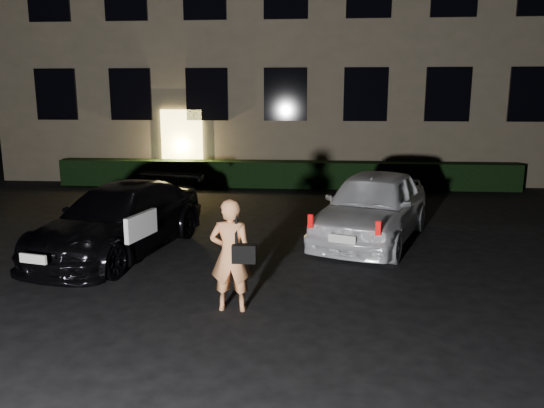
{
  "coord_description": "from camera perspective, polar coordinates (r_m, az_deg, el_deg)",
  "views": [
    {
      "loc": [
        1.06,
        -6.74,
        3.03
      ],
      "look_at": [
        0.32,
        2.0,
        1.2
      ],
      "focal_mm": 35.0,
      "sensor_mm": 36.0,
      "label": 1
    }
  ],
  "objects": [
    {
      "name": "ground",
      "position": [
        7.46,
        -3.86,
        -12.19
      ],
      "size": [
        80.0,
        80.0,
        0.0
      ],
      "primitive_type": "plane",
      "color": "black",
      "rests_on": "ground"
    },
    {
      "name": "building",
      "position": [
        21.95,
        2.15,
        19.57
      ],
      "size": [
        20.0,
        8.11,
        12.0
      ],
      "color": "#665C49",
      "rests_on": "ground"
    },
    {
      "name": "hedge",
      "position": [
        17.46,
        1.3,
        3.22
      ],
      "size": [
        15.0,
        0.7,
        0.85
      ],
      "primitive_type": "cube",
      "color": "black",
      "rests_on": "ground"
    },
    {
      "name": "sedan",
      "position": [
        10.62,
        -16.06,
        -1.63
      ],
      "size": [
        2.76,
        4.77,
        1.3
      ],
      "rotation": [
        0.0,
        0.0,
        -0.22
      ],
      "color": "black",
      "rests_on": "ground"
    },
    {
      "name": "hatch",
      "position": [
        11.22,
        10.79,
        -0.22
      ],
      "size": [
        3.1,
        4.64,
        1.47
      ],
      "rotation": [
        0.0,
        0.0,
        -0.35
      ],
      "color": "white",
      "rests_on": "ground"
    },
    {
      "name": "man",
      "position": [
        7.47,
        -4.42,
        -5.49
      ],
      "size": [
        0.67,
        0.4,
        1.62
      ],
      "rotation": [
        0.0,
        0.0,
        3.16
      ],
      "color": "#E89258",
      "rests_on": "ground"
    }
  ]
}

